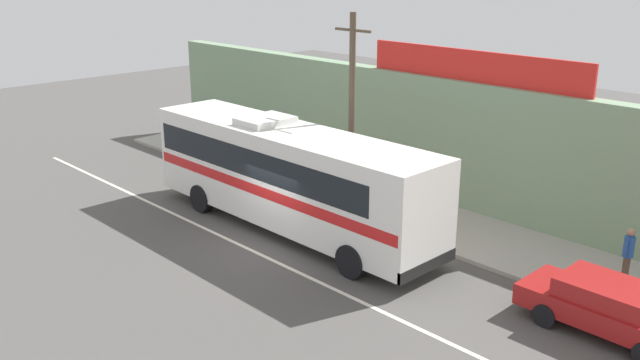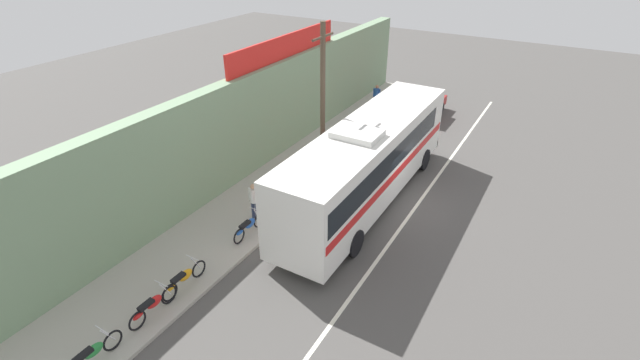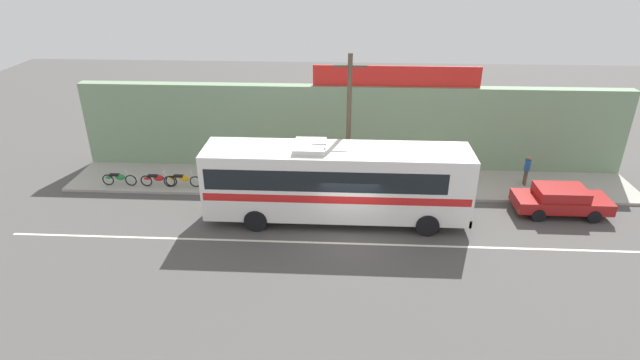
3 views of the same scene
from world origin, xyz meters
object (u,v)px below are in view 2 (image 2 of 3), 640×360
at_px(parked_car, 423,105).
at_px(motorcycle_blue, 91,354).
at_px(intercity_bus, 368,159).
at_px(motorcycle_green, 249,226).
at_px(utility_pole, 323,104).
at_px(motorcycle_purple, 184,278).
at_px(motorcycle_red, 152,305).
at_px(pedestrian_far_right, 377,96).
at_px(pedestrian_far_left, 254,199).

xyz_separation_m(parked_car, motorcycle_blue, (-22.19, 1.59, -0.17)).
distance_m(intercity_bus, motorcycle_green, 5.61).
relative_size(utility_pole, motorcycle_green, 3.87).
height_order(utility_pole, motorcycle_purple, utility_pole).
relative_size(motorcycle_red, pedestrian_far_right, 1.11).
relative_size(parked_car, pedestrian_far_right, 2.64).
distance_m(utility_pole, pedestrian_far_left, 5.10).
bearing_deg(motorcycle_red, motorcycle_blue, 179.59).
bearing_deg(motorcycle_blue, parked_car, -4.10).
relative_size(motorcycle_red, motorcycle_blue, 1.00).
relative_size(motorcycle_green, motorcycle_purple, 0.96).
relative_size(motorcycle_purple, pedestrian_far_left, 1.18).
height_order(motorcycle_green, pedestrian_far_left, pedestrian_far_left).
bearing_deg(motorcycle_blue, pedestrian_far_right, 3.34).
height_order(parked_car, motorcycle_blue, parked_car).
height_order(motorcycle_red, motorcycle_blue, same).
bearing_deg(intercity_bus, motorcycle_blue, 166.58).
relative_size(motorcycle_blue, pedestrian_far_left, 1.14).
xyz_separation_m(motorcycle_red, pedestrian_far_right, (19.37, 1.27, 0.54)).
bearing_deg(motorcycle_green, utility_pole, -2.54).
bearing_deg(motorcycle_purple, pedestrian_far_left, 6.07).
bearing_deg(parked_car, motorcycle_red, 175.52).
relative_size(pedestrian_far_right, pedestrian_far_left, 1.02).
relative_size(intercity_bus, motorcycle_blue, 6.47).
height_order(parked_car, pedestrian_far_left, pedestrian_far_left).
xyz_separation_m(motorcycle_red, pedestrian_far_left, (5.73, 0.51, 0.51)).
distance_m(motorcycle_red, pedestrian_far_right, 19.41).
relative_size(intercity_bus, motorcycle_purple, 6.25).
bearing_deg(motorcycle_purple, utility_pole, -1.67).
bearing_deg(motorcycle_blue, pedestrian_far_left, 3.64).
bearing_deg(utility_pole, pedestrian_far_left, 170.37).
height_order(parked_car, motorcycle_purple, parked_car).
bearing_deg(pedestrian_far_left, parked_car, -8.25).
height_order(utility_pole, pedestrian_far_right, utility_pole).
relative_size(intercity_bus, motorcycle_green, 6.50).
height_order(motorcycle_red, pedestrian_far_left, pedestrian_far_left).
distance_m(motorcycle_green, motorcycle_blue, 6.78).
bearing_deg(parked_car, motorcycle_green, 174.07).
bearing_deg(pedestrian_far_right, motorcycle_green, -175.16).
bearing_deg(motorcycle_purple, motorcycle_blue, -179.52).
xyz_separation_m(parked_car, motorcycle_red, (-20.13, 1.58, -0.17)).
bearing_deg(motorcycle_purple, parked_car, -4.93).
height_order(intercity_bus, motorcycle_red, intercity_bus).
bearing_deg(motorcycle_blue, intercity_bus, -13.42).
bearing_deg(pedestrian_far_right, pedestrian_far_left, -176.83).
xyz_separation_m(utility_pole, pedestrian_far_left, (-4.23, 0.72, -2.75)).
xyz_separation_m(intercity_bus, parked_car, (10.75, 1.14, -1.33)).
xyz_separation_m(parked_car, motorcycle_green, (-15.42, 1.60, -0.17)).
distance_m(motorcycle_purple, pedestrian_far_right, 18.07).
bearing_deg(intercity_bus, motorcycle_green, 149.56).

